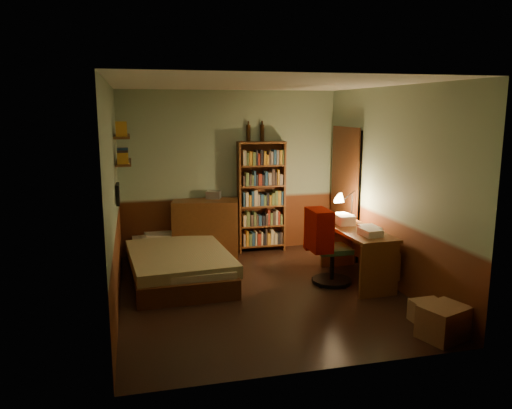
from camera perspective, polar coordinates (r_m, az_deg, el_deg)
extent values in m
cube|color=black|center=(6.49, 0.54, -10.08)|extent=(3.50, 4.00, 0.02)
cube|color=silver|center=(6.07, 0.58, 13.70)|extent=(3.50, 4.00, 0.02)
cube|color=gray|center=(8.09, -3.00, 3.70)|extent=(3.50, 0.02, 2.60)
cube|color=gray|center=(5.96, -16.06, 0.67)|extent=(0.02, 4.00, 2.60)
cube|color=gray|center=(6.80, 15.10, 1.94)|extent=(0.02, 4.00, 2.60)
cube|color=gray|center=(4.27, 7.30, -2.97)|extent=(3.50, 0.02, 2.60)
cube|color=black|center=(7.97, 10.25, 1.25)|extent=(0.06, 0.90, 2.00)
cube|color=#3B1D0D|center=(7.96, 10.02, 1.24)|extent=(0.02, 0.98, 2.08)
cube|color=#65774A|center=(7.11, -8.93, -5.34)|extent=(1.30, 2.34, 0.68)
cube|color=#5C3317|center=(7.93, -5.74, -2.72)|extent=(1.10, 0.70, 0.90)
cube|color=#B2B2B7|center=(7.97, -4.88, 1.12)|extent=(0.27, 0.24, 0.12)
cube|color=#5C3317|center=(8.10, 0.66, 0.85)|extent=(0.79, 0.30, 1.80)
cylinder|color=black|center=(8.04, -0.88, 8.16)|extent=(0.09, 0.09, 0.26)
cylinder|color=black|center=(8.10, 0.71, 8.19)|extent=(0.09, 0.09, 0.26)
cube|color=#5C3317|center=(6.95, 11.42, -5.67)|extent=(0.61, 1.35, 0.71)
cube|color=silver|center=(7.30, 9.94, -1.48)|extent=(0.25, 0.31, 0.11)
cone|color=black|center=(7.48, 10.95, 0.59)|extent=(0.19, 0.19, 0.57)
cube|color=#335A37|center=(6.76, 8.73, -5.43)|extent=(0.43, 0.38, 0.86)
cube|color=#A80D00|center=(6.35, 7.77, 0.04)|extent=(0.33, 0.50, 0.55)
cube|color=#5C3317|center=(7.01, -14.90, 4.69)|extent=(0.20, 0.90, 0.03)
cube|color=#5C3317|center=(6.98, -15.04, 7.55)|extent=(0.20, 0.90, 0.03)
cube|color=black|center=(6.56, -15.51, 1.17)|extent=(0.04, 0.32, 0.26)
cube|color=olive|center=(5.57, 20.65, -12.47)|extent=(0.55, 0.50, 0.34)
cube|color=olive|center=(5.92, 19.01, -11.50)|extent=(0.35, 0.29, 0.24)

